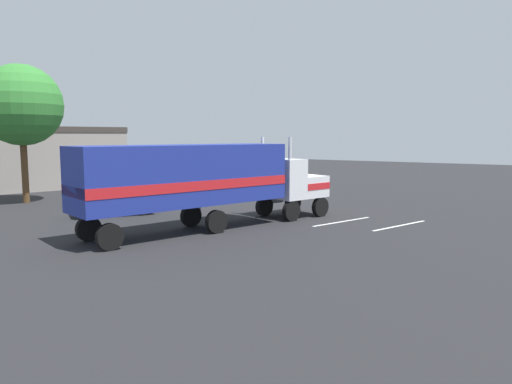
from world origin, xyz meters
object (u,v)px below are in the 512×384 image
person_bystander (198,202)px  parked_car (116,201)px  semi_truck (205,178)px  tree_left (21,105)px

person_bystander → parked_car: size_ratio=0.35×
semi_truck → tree_left: (0.90, 16.19, 4.06)m
parked_car → tree_left: (0.26, 9.15, 5.78)m
parked_car → semi_truck: bearing=-95.2°
parked_car → tree_left: 10.83m
semi_truck → tree_left: 16.71m
semi_truck → tree_left: tree_left is taller
tree_left → semi_truck: bearing=-93.2°
semi_truck → person_bystander: semi_truck is taller
semi_truck → parked_car: semi_truck is taller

